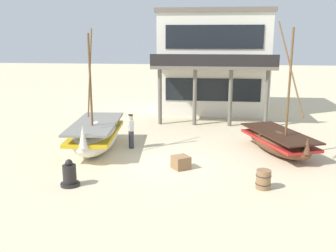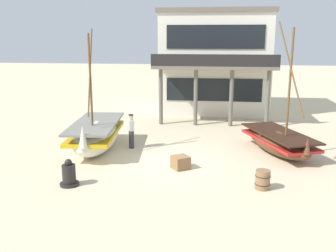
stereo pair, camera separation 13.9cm
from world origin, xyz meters
name	(u,v)px [view 1 (the left image)]	position (x,y,z in m)	size (l,w,h in m)	color
ground_plane	(165,163)	(0.00, 0.00, 0.00)	(120.00, 120.00, 0.00)	beige
fishing_boat_near_left	(96,135)	(-3.52, 1.41, 0.76)	(2.44, 5.15, 5.69)	silver
fishing_boat_centre_large	(279,141)	(5.08, 2.02, 0.57)	(3.27, 4.82, 6.00)	brown
fisherman_by_hull	(131,132)	(-1.92, 2.01, 0.83)	(0.35, 0.42, 1.68)	#33333D
capstan_winch	(70,175)	(-3.15, -2.97, 0.40)	(0.70, 0.70, 1.01)	black
wooden_barrel	(263,179)	(3.84, -2.44, 0.35)	(0.56, 0.56, 0.70)	olive
cargo_crate	(181,162)	(0.73, -0.66, 0.27)	(0.64, 0.64, 0.53)	olive
harbor_building_main	(213,61)	(1.97, 12.50, 3.59)	(7.80, 8.63, 7.16)	silver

